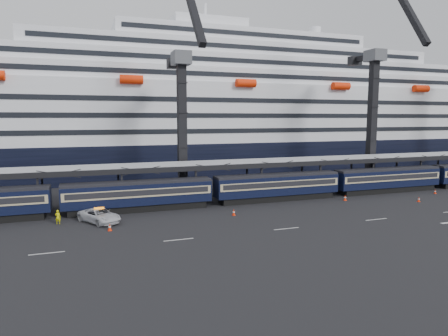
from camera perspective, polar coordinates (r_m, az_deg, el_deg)
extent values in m
plane|color=black|center=(55.38, 19.82, -5.78)|extent=(260.00, 260.00, 0.00)
cube|color=beige|center=(39.64, -23.99, -11.06)|extent=(3.00, 0.15, 0.02)
cube|color=beige|center=(40.39, -6.50, -10.14)|extent=(3.00, 0.15, 0.02)
cube|color=beige|center=(44.49, 8.91, -8.55)|extent=(3.00, 0.15, 0.02)
cube|color=beige|center=(51.14, 20.92, -6.87)|extent=(3.00, 0.15, 0.02)
cube|color=black|center=(53.30, -12.02, -5.51)|extent=(17.48, 2.40, 0.90)
cube|color=black|center=(52.94, -12.07, -3.61)|extent=(19.00, 2.80, 2.70)
cube|color=tan|center=(52.88, -12.08, -3.29)|extent=(18.62, 2.92, 1.05)
cube|color=black|center=(52.87, -12.08, -3.24)|extent=(17.86, 2.98, 0.70)
cube|color=black|center=(52.68, -12.11, -2.01)|extent=(19.00, 2.50, 0.35)
cube|color=black|center=(59.17, 7.61, -4.16)|extent=(17.48, 2.40, 0.90)
cube|color=black|center=(58.85, 7.64, -2.44)|extent=(19.00, 2.80, 2.70)
cube|color=tan|center=(58.80, 7.64, -2.15)|extent=(18.62, 2.92, 1.05)
cube|color=black|center=(58.79, 7.64, -2.11)|extent=(17.86, 2.98, 0.70)
cube|color=black|center=(58.62, 7.66, -1.00)|extent=(19.00, 2.50, 0.35)
cube|color=black|center=(70.44, 22.28, -2.82)|extent=(17.48, 2.40, 0.90)
cube|color=black|center=(70.16, 22.35, -1.37)|extent=(19.00, 2.80, 2.70)
cube|color=tan|center=(70.12, 22.36, -1.13)|extent=(18.62, 2.92, 1.05)
cube|color=black|center=(70.12, 22.36, -1.09)|extent=(17.86, 2.98, 0.70)
cube|color=black|center=(69.97, 22.41, -0.16)|extent=(19.00, 2.50, 0.35)
cube|color=#A0A3A9|center=(65.79, 12.31, 1.23)|extent=(130.00, 6.00, 0.25)
cube|color=black|center=(63.31, 13.73, 0.70)|extent=(130.00, 0.25, 0.70)
cube|color=black|center=(68.38, 10.99, 1.23)|extent=(130.00, 0.25, 0.70)
cube|color=black|center=(53.92, -25.02, -3.45)|extent=(0.25, 0.25, 5.40)
cube|color=black|center=(59.41, -24.51, -2.49)|extent=(0.25, 0.25, 5.40)
cube|color=black|center=(53.83, -14.36, -3.01)|extent=(0.25, 0.25, 5.40)
cube|color=black|center=(59.33, -14.85, -2.10)|extent=(0.25, 0.25, 5.40)
cube|color=black|center=(55.56, -4.03, -2.49)|extent=(0.25, 0.25, 5.40)
cube|color=black|center=(60.91, -5.43, -1.66)|extent=(0.25, 0.25, 5.40)
cube|color=black|center=(58.97, 5.38, -1.95)|extent=(0.25, 0.25, 5.40)
cube|color=black|center=(64.04, 3.28, -1.21)|extent=(0.25, 0.25, 5.40)
cube|color=black|center=(63.78, 13.57, -1.43)|extent=(0.25, 0.25, 5.40)
cube|color=black|center=(68.49, 11.02, -0.78)|extent=(0.25, 0.25, 5.40)
cube|color=black|center=(69.70, 20.49, -0.97)|extent=(0.25, 0.25, 5.40)
cube|color=black|center=(74.03, 17.71, -0.40)|extent=(0.25, 0.25, 5.40)
cube|color=black|center=(76.47, 26.25, -0.57)|extent=(0.25, 0.25, 5.40)
cube|color=black|center=(80.44, 23.41, -0.08)|extent=(0.25, 0.25, 5.40)
cube|color=black|center=(87.53, 28.22, 0.20)|extent=(0.25, 0.25, 5.40)
cube|color=black|center=(94.56, 2.05, 1.99)|extent=(200.00, 28.00, 7.00)
cube|color=silver|center=(94.19, 2.07, 7.75)|extent=(190.00, 26.88, 12.00)
cube|color=silver|center=(94.57, 2.09, 12.30)|extent=(160.00, 24.64, 3.00)
cube|color=black|center=(83.23, 5.30, 12.98)|extent=(153.60, 0.12, 0.90)
cube|color=silver|center=(94.88, 2.10, 14.10)|extent=(124.00, 21.84, 3.00)
cube|color=black|center=(84.86, 4.92, 14.91)|extent=(119.04, 0.12, 0.90)
cube|color=silver|center=(95.29, 2.11, 15.90)|extent=(90.00, 19.04, 3.00)
cube|color=black|center=(86.58, 4.54, 16.77)|extent=(86.40, 0.12, 0.90)
cube|color=silver|center=(95.80, 2.12, 17.67)|extent=(56.00, 16.24, 3.00)
cube|color=black|center=(88.39, 4.17, 18.55)|extent=(53.76, 0.12, 0.90)
cube|color=silver|center=(93.72, -2.70, 19.46)|extent=(16.00, 12.00, 2.50)
cylinder|color=silver|center=(105.22, 12.85, 18.21)|extent=(2.80, 2.80, 3.00)
cylinder|color=#FE2D08|center=(74.39, -13.09, 12.22)|extent=(4.00, 1.60, 1.60)
cylinder|color=#FE2D08|center=(79.96, 3.14, 12.02)|extent=(4.00, 1.60, 1.60)
cylinder|color=#FE2D08|center=(90.66, 16.34, 11.17)|extent=(4.00, 1.60, 1.60)
cylinder|color=#FE2D08|center=(104.95, 26.30, 10.14)|extent=(4.00, 1.60, 1.60)
cube|color=#474A4E|center=(63.30, -5.90, -2.89)|extent=(4.50, 4.50, 2.00)
cube|color=black|center=(62.35, -6.02, 6.20)|extent=(1.30, 1.30, 18.00)
cube|color=#474A4E|center=(62.99, -6.14, 15.33)|extent=(2.60, 3.20, 2.00)
cube|color=black|center=(58.92, -4.83, 22.79)|extent=(0.90, 12.26, 14.37)
cube|color=black|center=(65.42, -6.67, 15.02)|extent=(0.90, 5.04, 0.90)
cube|color=black|center=(67.83, -7.15, 14.56)|extent=(2.20, 1.60, 1.60)
cube|color=#474A4E|center=(78.28, 20.06, -1.36)|extent=(4.50, 4.50, 2.00)
cube|color=black|center=(77.50, 20.41, 6.71)|extent=(1.30, 1.30, 20.00)
cube|color=#474A4E|center=(78.28, 20.77, 14.78)|extent=(2.60, 3.20, 2.00)
cube|color=black|center=(80.44, 19.44, 14.62)|extent=(0.90, 5.60, 0.90)
cube|color=black|center=(82.60, 18.18, 14.32)|extent=(2.20, 1.60, 1.60)
imported|color=silver|center=(48.51, -17.37, -6.51)|extent=(5.26, 6.31, 1.60)
imported|color=yellow|center=(49.39, -22.65, -6.48)|extent=(0.66, 0.50, 1.64)
cube|color=#FE2D08|center=(44.94, -15.99, -8.57)|extent=(0.41, 0.41, 0.04)
cone|color=#FE2D08|center=(44.83, -16.01, -8.07)|extent=(0.35, 0.35, 0.78)
cylinder|color=white|center=(44.83, -16.01, -8.07)|extent=(0.29, 0.29, 0.13)
cube|color=#FE2D08|center=(49.80, 1.40, -6.75)|extent=(0.40, 0.40, 0.04)
cone|color=#FE2D08|center=(49.71, 1.40, -6.30)|extent=(0.34, 0.34, 0.76)
cylinder|color=white|center=(49.71, 1.40, -6.30)|extent=(0.29, 0.29, 0.13)
cube|color=#FE2D08|center=(61.24, 16.90, -4.43)|extent=(0.43, 0.43, 0.04)
cone|color=#FE2D08|center=(61.15, 16.92, -4.04)|extent=(0.36, 0.36, 0.81)
cylinder|color=white|center=(61.15, 16.92, -4.04)|extent=(0.30, 0.30, 0.13)
cube|color=#FE2D08|center=(64.20, 26.05, -4.33)|extent=(0.38, 0.38, 0.04)
cone|color=#FE2D08|center=(64.13, 26.07, -4.00)|extent=(0.32, 0.32, 0.71)
cylinder|color=white|center=(64.13, 26.07, -4.00)|extent=(0.27, 0.27, 0.12)
cube|color=#FE2D08|center=(72.19, 27.92, -3.24)|extent=(0.34, 0.34, 0.04)
cone|color=#FE2D08|center=(72.13, 27.94, -2.98)|extent=(0.28, 0.28, 0.64)
cylinder|color=white|center=(72.13, 27.94, -2.98)|extent=(0.24, 0.24, 0.11)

